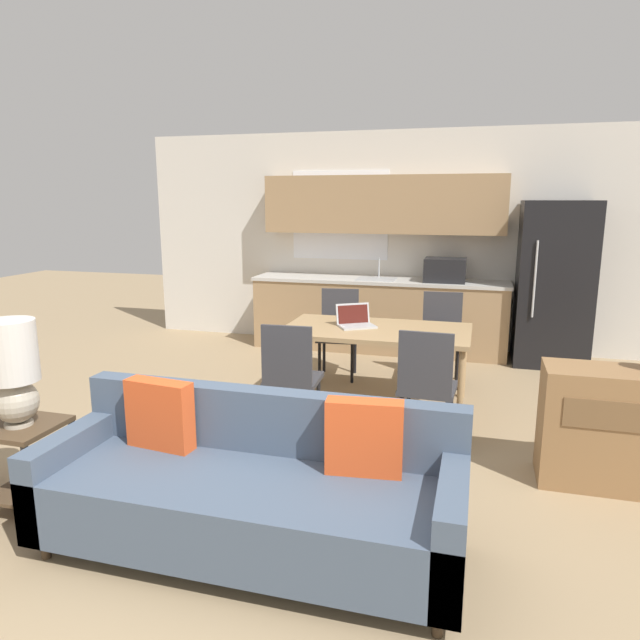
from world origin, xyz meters
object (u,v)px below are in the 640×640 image
dining_table (376,334)px  dining_chair_far_left (339,329)px  credenza (627,430)px  dining_chair_near_right (427,382)px  dining_chair_near_left (291,374)px  refrigerator (554,284)px  couch (253,489)px  table_lamp (12,369)px  dining_chair_far_right (441,334)px  side_table (25,453)px  laptop (355,321)px

dining_table → dining_chair_far_left: 0.96m
credenza → dining_table: bearing=149.6°
credenza → dining_chair_near_right: dining_chair_near_right is taller
dining_chair_near_left → refrigerator: bearing=-132.1°
couch → table_lamp: 1.58m
dining_table → dining_chair_far_right: dining_chair_far_right is taller
side_table → table_lamp: table_lamp is taller
table_lamp → credenza: (3.57, 1.31, -0.50)m
dining_table → table_lamp: table_lamp is taller
couch → dining_chair_near_left: size_ratio=2.42×
dining_table → dining_chair_near_right: (0.53, -0.79, -0.16)m
dining_chair_far_right → couch: bearing=-106.8°
dining_chair_far_left → dining_chair_near_left: same height
side_table → table_lamp: bearing=-114.6°
couch → dining_table: bearing=84.1°
dining_chair_near_left → dining_table: bearing=-124.9°
dining_chair_near_right → dining_chair_near_left: same height
refrigerator → dining_chair_near_left: refrigerator is taller
dining_chair_far_left → dining_chair_far_right: 1.07m
table_lamp → dining_table: bearing=54.3°
refrigerator → dining_table: 2.55m
table_lamp → dining_chair_far_right: (2.25, 3.25, -0.39)m
couch → side_table: couch is taller
dining_table → side_table: 2.95m
laptop → dining_chair_far_right: bearing=16.3°
side_table → credenza: 3.79m
dining_chair_near_right → dining_chair_far_right: same height
side_table → laptop: bearing=58.1°
dining_chair_near_left → dining_chair_far_left: bearing=-92.8°
credenza → dining_chair_far_right: size_ratio=1.16×
couch → refrigerator: bearing=65.6°
table_lamp → dining_chair_near_left: 1.98m
couch → dining_chair_far_right: size_ratio=2.42×
dining_chair_far_left → dining_chair_far_right: bearing=-3.0°
refrigerator → table_lamp: bearing=-128.5°
refrigerator → couch: (-1.93, -4.26, -0.59)m
credenza → dining_chair_near_left: dining_chair_near_left is taller
table_lamp → dining_chair_far_left: table_lamp is taller
dining_chair_far_left → side_table: bearing=-117.4°
refrigerator → credenza: 3.03m
dining_table → laptop: 0.23m
couch → laptop: (0.04, 2.41, 0.43)m
refrigerator → dining_table: refrigerator is taller
table_lamp → dining_chair_near_left: (1.19, 1.53, -0.39)m
refrigerator → credenza: bearing=-86.9°
dining_chair_far_right → credenza: bearing=-59.1°
dining_chair_far_left → dining_chair_far_right: size_ratio=1.00×
table_lamp → dining_chair_near_left: bearing=52.1°
couch → table_lamp: table_lamp is taller
dining_chair_far_left → dining_chair_near_right: (1.07, -1.57, 0.00)m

